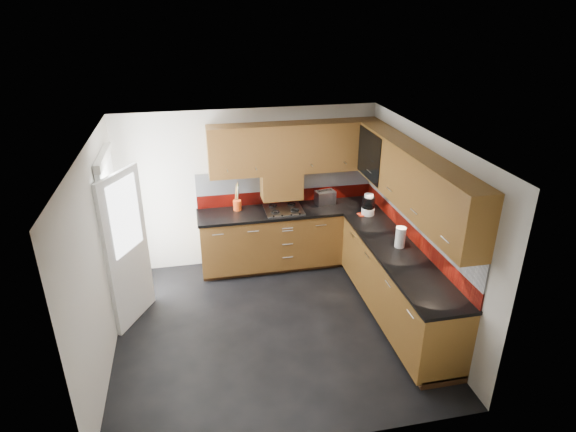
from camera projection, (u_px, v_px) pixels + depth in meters
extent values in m
cube|color=black|center=(272.00, 327.00, 6.10)|extent=(4.00, 3.80, 0.02)
cube|color=white|center=(269.00, 138.00, 5.09)|extent=(4.00, 3.80, 0.10)
cube|color=beige|center=(250.00, 187.00, 7.24)|extent=(4.00, 0.08, 2.64)
cube|color=beige|center=(309.00, 344.00, 3.96)|extent=(4.00, 0.08, 2.64)
cube|color=beige|center=(95.00, 259.00, 5.24)|extent=(0.08, 3.80, 2.64)
cube|color=beige|center=(425.00, 228.00, 5.96)|extent=(0.08, 3.80, 2.64)
cube|color=#5A3114|center=(290.00, 237.00, 7.34)|extent=(2.70, 0.60, 0.95)
cube|color=brown|center=(397.00, 285.00, 6.11)|extent=(0.60, 2.60, 0.95)
cube|color=#3D2311|center=(289.00, 260.00, 7.54)|extent=(2.70, 0.54, 0.10)
cube|color=#3D2311|center=(396.00, 312.00, 6.29)|extent=(0.54, 2.60, 0.10)
cube|color=black|center=(289.00, 211.00, 7.15)|extent=(2.72, 0.62, 0.04)
cube|color=black|center=(400.00, 255.00, 5.91)|extent=(0.62, 2.60, 0.04)
cube|color=#6A0E09|center=(286.00, 196.00, 7.37)|extent=(2.70, 0.02, 0.20)
cube|color=silver|center=(286.00, 179.00, 7.25)|extent=(2.70, 0.02, 0.34)
cube|color=#6A0E09|center=(412.00, 233.00, 6.20)|extent=(0.02, 3.20, 0.20)
cube|color=silver|center=(415.00, 214.00, 6.09)|extent=(0.02, 3.20, 0.34)
cube|color=#5A3114|center=(295.00, 148.00, 6.92)|extent=(2.50, 0.33, 0.72)
cube|color=brown|center=(413.00, 180.00, 5.69)|extent=(0.33, 2.87, 0.72)
cube|color=silver|center=(287.00, 166.00, 6.82)|extent=(1.80, 0.01, 0.16)
cube|color=silver|center=(399.00, 198.00, 5.71)|extent=(0.01, 2.00, 0.16)
cube|color=#5A3114|center=(282.00, 185.00, 7.11)|extent=(0.60, 0.33, 0.40)
cube|color=black|center=(369.00, 155.00, 6.58)|extent=(0.01, 0.80, 0.66)
cube|color=#FFD18C|center=(390.00, 154.00, 6.64)|extent=(0.01, 0.76, 0.64)
cube|color=black|center=(381.00, 153.00, 6.61)|extent=(0.29, 0.76, 0.01)
cylinder|color=black|center=(388.00, 151.00, 6.34)|extent=(0.07, 0.07, 0.16)
cylinder|color=black|center=(384.00, 148.00, 6.48)|extent=(0.07, 0.07, 0.16)
cylinder|color=white|center=(380.00, 145.00, 6.61)|extent=(0.07, 0.07, 0.16)
cylinder|color=black|center=(376.00, 142.00, 6.74)|extent=(0.07, 0.07, 0.16)
cube|color=white|center=(115.00, 237.00, 6.13)|extent=(0.06, 0.95, 2.04)
cube|color=white|center=(127.00, 250.00, 5.86)|extent=(0.42, 0.73, 1.98)
cube|color=white|center=(125.00, 216.00, 5.68)|extent=(0.28, 0.50, 0.90)
cube|color=silver|center=(284.00, 210.00, 7.11)|extent=(0.56, 0.48, 0.02)
torus|color=black|center=(275.00, 212.00, 6.97)|extent=(0.12, 0.12, 0.02)
torus|color=black|center=(295.00, 210.00, 7.02)|extent=(0.12, 0.12, 0.02)
torus|color=black|center=(273.00, 206.00, 7.17)|extent=(0.12, 0.12, 0.02)
torus|color=black|center=(292.00, 204.00, 7.23)|extent=(0.12, 0.12, 0.02)
cube|color=black|center=(287.00, 215.00, 6.90)|extent=(0.42, 0.04, 0.02)
cylinder|color=#D34413|center=(237.00, 205.00, 7.09)|extent=(0.12, 0.12, 0.15)
cylinder|color=olive|center=(237.00, 193.00, 7.03)|extent=(0.06, 0.03, 0.30)
cylinder|color=olive|center=(238.00, 194.00, 7.04)|extent=(0.04, 0.04, 0.28)
cylinder|color=olive|center=(236.00, 192.00, 7.03)|extent=(0.06, 0.02, 0.32)
cylinder|color=olive|center=(238.00, 194.00, 7.03)|extent=(0.03, 0.05, 0.26)
cylinder|color=olive|center=(236.00, 193.00, 7.03)|extent=(0.05, 0.04, 0.29)
cube|color=silver|center=(325.00, 197.00, 7.30)|extent=(0.32, 0.23, 0.20)
cube|color=black|center=(325.00, 191.00, 7.26)|extent=(0.22, 0.06, 0.01)
cube|color=black|center=(324.00, 190.00, 7.30)|extent=(0.22, 0.06, 0.01)
cylinder|color=white|center=(368.00, 211.00, 6.95)|extent=(0.19, 0.19, 0.10)
cylinder|color=black|center=(368.00, 202.00, 6.89)|extent=(0.18, 0.18, 0.17)
cylinder|color=white|center=(369.00, 196.00, 6.85)|extent=(0.13, 0.13, 0.04)
cylinder|color=white|center=(400.00, 237.00, 6.01)|extent=(0.16, 0.16, 0.26)
cube|color=red|center=(363.00, 214.00, 6.96)|extent=(0.16, 0.14, 0.02)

